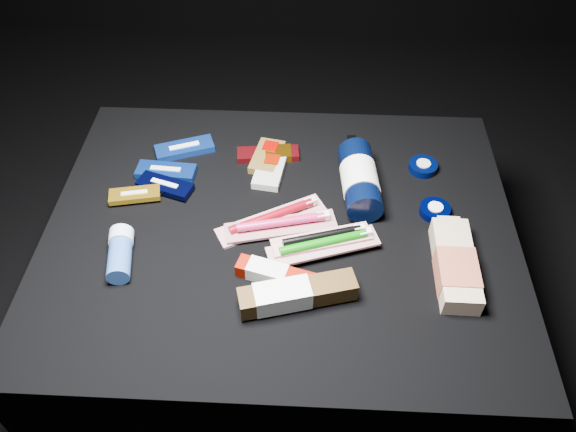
{
  "coord_description": "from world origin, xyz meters",
  "views": [
    {
      "loc": [
        0.05,
        -0.78,
        1.28
      ],
      "look_at": [
        0.01,
        0.01,
        0.42
      ],
      "focal_mm": 35.0,
      "sensor_mm": 36.0,
      "label": 1
    }
  ],
  "objects_px": {
    "deodorant_stick": "(120,253)",
    "toothpaste_carton_red": "(274,274)",
    "lotion_bottle": "(360,179)",
    "bodywash_bottle": "(455,266)"
  },
  "relations": [
    {
      "from": "bodywash_bottle",
      "to": "lotion_bottle",
      "type": "bearing_deg",
      "value": 130.02
    },
    {
      "from": "lotion_bottle",
      "to": "toothpaste_carton_red",
      "type": "distance_m",
      "value": 0.3
    },
    {
      "from": "bodywash_bottle",
      "to": "toothpaste_carton_red",
      "type": "bearing_deg",
      "value": -174.08
    },
    {
      "from": "deodorant_stick",
      "to": "toothpaste_carton_red",
      "type": "xyz_separation_m",
      "value": [
        0.3,
        -0.03,
        -0.01
      ]
    },
    {
      "from": "lotion_bottle",
      "to": "toothpaste_carton_red",
      "type": "relative_size",
      "value": 1.49
    },
    {
      "from": "lotion_bottle",
      "to": "deodorant_stick",
      "type": "relative_size",
      "value": 2.03
    },
    {
      "from": "lotion_bottle",
      "to": "bodywash_bottle",
      "type": "relative_size",
      "value": 1.15
    },
    {
      "from": "lotion_bottle",
      "to": "bodywash_bottle",
      "type": "bearing_deg",
      "value": -55.88
    },
    {
      "from": "toothpaste_carton_red",
      "to": "deodorant_stick",
      "type": "bearing_deg",
      "value": -169.91
    },
    {
      "from": "deodorant_stick",
      "to": "toothpaste_carton_red",
      "type": "height_order",
      "value": "deodorant_stick"
    }
  ]
}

